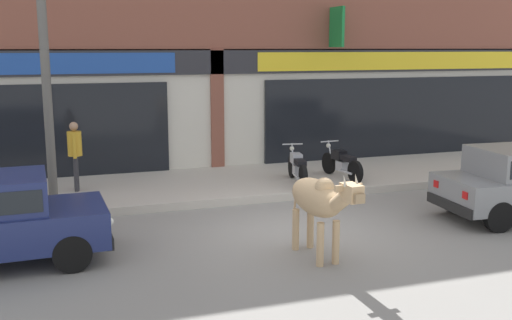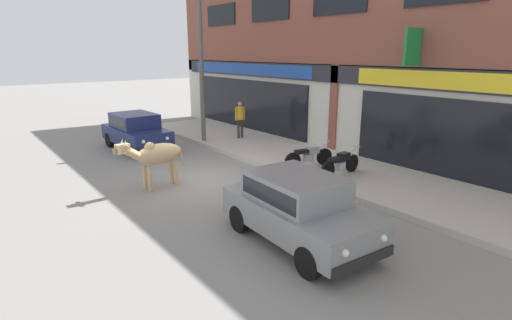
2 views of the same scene
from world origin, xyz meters
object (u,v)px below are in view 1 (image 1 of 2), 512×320
cow (319,199)px  utility_pole (45,62)px  pedestrian (75,149)px  motorcycle_0 (297,167)px  motorcycle_1 (341,163)px

cow → utility_pole: utility_pole is taller
pedestrian → cow: bearing=-56.8°
cow → motorcycle_0: 4.89m
cow → motorcycle_1: bearing=59.3°
cow → motorcycle_1: cow is taller
motorcycle_0 → motorcycle_1: (1.25, 0.11, 0.00)m
motorcycle_1 → pedestrian: pedestrian is taller
motorcycle_1 → pedestrian: 6.48m
cow → utility_pole: (-4.11, 3.95, 2.15)m
cow → motorcycle_1: size_ratio=1.19×
cow → motorcycle_0: size_ratio=1.20×
pedestrian → utility_pole: 2.58m
motorcycle_0 → utility_pole: 6.27m
utility_pole → cow: bearing=-43.8°
motorcycle_1 → pedestrian: size_ratio=1.13×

